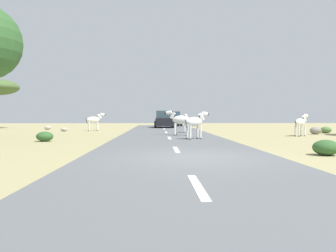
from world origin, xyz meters
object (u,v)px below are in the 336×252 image
(zebra_0, at_px, (187,121))
(zebra_3, at_px, (195,122))
(zebra_4, at_px, (180,120))
(rock_1, at_px, (48,128))
(car_0, at_px, (164,120))
(bush_2, at_px, (45,136))
(zebra_1, at_px, (94,120))
(car_1, at_px, (173,119))
(rock_0, at_px, (316,131))
(bush_0, at_px, (326,148))
(bush_1, at_px, (326,130))
(zebra_2, at_px, (301,123))
(rock_2, at_px, (64,129))

(zebra_0, height_order, zebra_3, zebra_3)
(zebra_4, bearing_deg, rock_1, 66.12)
(car_0, height_order, bush_2, car_0)
(bush_2, bearing_deg, zebra_3, 4.84)
(zebra_0, distance_m, zebra_1, 8.36)
(zebra_1, bearing_deg, rock_1, -137.60)
(car_1, bearing_deg, car_0, 75.47)
(zebra_1, bearing_deg, rock_0, 52.38)
(bush_0, xyz_separation_m, bush_1, (6.90, 12.74, -0.01))
(zebra_2, bearing_deg, car_0, 175.49)
(car_0, bearing_deg, car_1, 78.61)
(rock_2, bearing_deg, car_1, 53.04)
(bush_2, distance_m, rock_1, 14.03)
(zebra_4, height_order, bush_2, zebra_4)
(rock_0, height_order, rock_2, rock_0)
(bush_1, xyz_separation_m, rock_2, (-19.95, 3.58, -0.08))
(rock_0, bearing_deg, bush_0, -115.60)
(car_1, height_order, rock_2, car_1)
(car_0, bearing_deg, zebra_4, -87.00)
(car_0, bearing_deg, rock_2, -140.07)
(zebra_2, distance_m, bush_2, 14.98)
(zebra_1, distance_m, bush_0, 19.90)
(zebra_3, relative_size, car_1, 0.34)
(car_0, distance_m, rock_1, 11.44)
(bush_2, distance_m, rock_0, 17.39)
(zebra_4, xyz_separation_m, bush_0, (4.02, -9.82, -0.76))
(zebra_4, bearing_deg, zebra_0, 2.23)
(car_1, bearing_deg, bush_1, 119.63)
(zebra_1, bearing_deg, bush_0, 13.10)
(car_1, distance_m, bush_1, 19.32)
(zebra_1, distance_m, car_1, 14.19)
(rock_2, bearing_deg, zebra_0, -19.13)
(zebra_3, relative_size, zebra_4, 0.90)
(car_1, height_order, bush_2, car_1)
(zebra_2, xyz_separation_m, rock_0, (1.96, 1.98, -0.60))
(bush_2, xyz_separation_m, rock_1, (-4.35, 13.33, -0.05))
(zebra_2, relative_size, bush_1, 1.79)
(bush_0, relative_size, bush_1, 1.05)
(rock_1, distance_m, rock_2, 3.80)
(zebra_4, xyz_separation_m, rock_1, (-11.36, 9.50, -0.81))
(zebra_2, bearing_deg, zebra_0, -152.19)
(zebra_3, relative_size, bush_2, 1.83)
(zebra_3, xyz_separation_m, zebra_4, (-0.60, 3.19, 0.06))
(car_1, xyz_separation_m, rock_2, (-9.56, -12.71, -0.69))
(zebra_3, relative_size, rock_1, 2.55)
(car_1, relative_size, rock_0, 5.60)
(zebra_1, bearing_deg, bush_1, 57.69)
(rock_1, bearing_deg, zebra_0, -27.81)
(zebra_2, distance_m, zebra_3, 7.51)
(bush_0, height_order, rock_1, bush_0)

